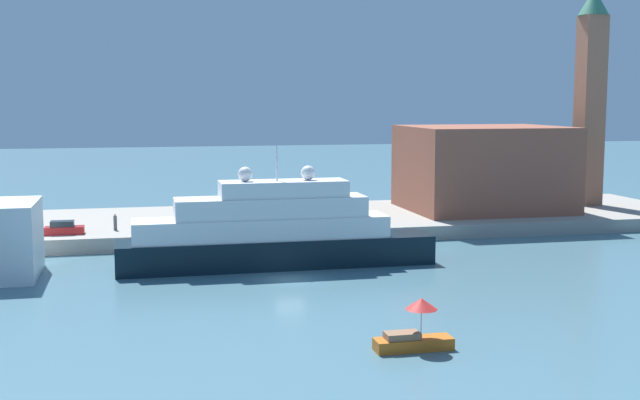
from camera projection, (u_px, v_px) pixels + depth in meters
The scene contains 9 objects.
ground at pixel (290, 280), 69.70m from camera, with size 400.00×400.00×0.00m, color slate.
quay_dock at pixel (246, 223), 96.41m from camera, with size 110.00×23.42×1.56m, color gray.
large_yacht at pixel (273, 233), 75.07m from camera, with size 28.98×4.90×11.14m.
small_motorboat at pixel (414, 331), 50.32m from camera, with size 4.86×1.99×3.23m.
harbor_building at pixel (483, 168), 102.24m from camera, with size 18.88×15.94×10.40m, color #93513D.
bell_tower at pixel (590, 91), 105.66m from camera, with size 3.86×3.86×27.76m.
parked_car at pixel (64, 228), 83.98m from camera, with size 3.91×1.63×1.38m.
person_figure at pixel (115, 223), 86.53m from camera, with size 0.36×0.36×1.74m.
mooring_bollard at pixel (297, 226), 87.18m from camera, with size 0.50×0.50×0.67m, color black.
Camera 1 is at (-12.68, -67.19, 15.35)m, focal length 46.08 mm.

